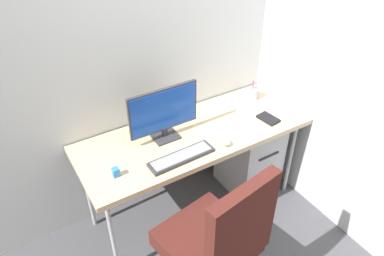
{
  "coord_description": "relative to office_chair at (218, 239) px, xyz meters",
  "views": [
    {
      "loc": [
        -1.1,
        -1.75,
        2.28
      ],
      "look_at": [
        -0.06,
        -0.06,
        0.85
      ],
      "focal_mm": 34.01,
      "sensor_mm": 36.0,
      "label": 1
    }
  ],
  "objects": [
    {
      "name": "office_chair",
      "position": [
        0.0,
        0.0,
        0.0
      ],
      "size": [
        0.6,
        0.6,
        1.06
      ],
      "color": "black",
      "rests_on": "ground_plane"
    },
    {
      "name": "ground_plane",
      "position": [
        0.28,
        0.7,
        -0.54
      ],
      "size": [
        8.0,
        8.0,
        0.0
      ],
      "primitive_type": "plane",
      "color": "#4C4C51"
    },
    {
      "name": "notebook",
      "position": [
        0.83,
        0.55,
        0.23
      ],
      "size": [
        0.12,
        0.17,
        0.02
      ],
      "primitive_type": "cube",
      "rotation": [
        0.0,
        0.0,
        0.11
      ],
      "color": "black",
      "rests_on": "desk"
    },
    {
      "name": "desk",
      "position": [
        0.28,
        0.7,
        0.18
      ],
      "size": [
        1.67,
        0.64,
        0.75
      ],
      "color": "#D1B78C",
      "rests_on": "ground_plane"
    },
    {
      "name": "wall_side_right",
      "position": [
        1.14,
        0.45,
        0.86
      ],
      "size": [
        0.04,
        2.36,
        2.8
      ],
      "primitive_type": "cube",
      "color": "silver",
      "rests_on": "ground_plane"
    },
    {
      "name": "mouse",
      "position": [
        0.39,
        0.47,
        0.24
      ],
      "size": [
        0.06,
        0.09,
        0.04
      ],
      "primitive_type": "ellipsoid",
      "rotation": [
        0.0,
        0.0,
        0.05
      ],
      "color": "#9EA0A5",
      "rests_on": "desk"
    },
    {
      "name": "monitor",
      "position": [
        0.08,
        0.76,
        0.42
      ],
      "size": [
        0.5,
        0.14,
        0.38
      ],
      "color": "#333338",
      "rests_on": "desk"
    },
    {
      "name": "pen_holder",
      "position": [
        0.94,
        0.85,
        0.26
      ],
      "size": [
        0.08,
        0.08,
        0.16
      ],
      "color": "#9EA0A5",
      "rests_on": "desk"
    },
    {
      "name": "keyboard",
      "position": [
        0.06,
        0.5,
        0.23
      ],
      "size": [
        0.45,
        0.13,
        0.03
      ],
      "color": "#333338",
      "rests_on": "desk"
    },
    {
      "name": "desk_clamp_accessory",
      "position": [
        -0.36,
        0.57,
        0.25
      ],
      "size": [
        0.04,
        0.04,
        0.06
      ],
      "primitive_type": "cube",
      "color": "#337FD8",
      "rests_on": "desk"
    },
    {
      "name": "wall_back",
      "position": [
        0.28,
        1.05,
        0.86
      ],
      "size": [
        3.38,
        0.04,
        2.8
      ],
      "primitive_type": "cube",
      "color": "silver",
      "rests_on": "ground_plane"
    },
    {
      "name": "filing_cabinet",
      "position": [
        0.81,
        0.69,
        -0.2
      ],
      "size": [
        0.39,
        0.45,
        0.67
      ],
      "color": "#B2B5BA",
      "rests_on": "ground_plane"
    }
  ]
}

